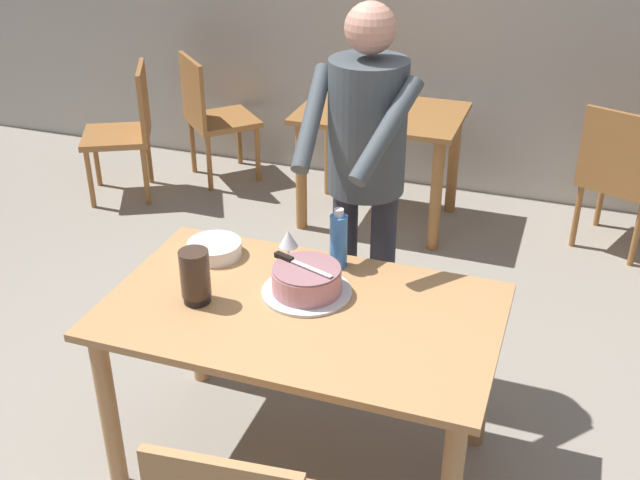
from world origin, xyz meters
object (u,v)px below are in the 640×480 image
object	(u,v)px
cake_on_platter	(307,281)
background_chair_1	(622,175)
main_dining_table	(302,335)
person_cutting_cake	(365,162)
background_chair_2	(212,114)
hurricane_lamp	(195,276)
cake_knife	(292,260)
background_chair_0	(127,127)
background_table	(380,136)
wine_glass_near	(288,240)
water_bottle	(338,240)
plate_stack	(214,249)

from	to	relation	value
cake_on_platter	background_chair_1	size ratio (longest dim) A/B	0.38
main_dining_table	background_chair_1	distance (m)	2.56
main_dining_table	person_cutting_cake	world-z (taller)	person_cutting_cake
background_chair_2	hurricane_lamp	bearing A→B (deg)	-64.47
cake_knife	background_chair_1	bearing A→B (deg)	60.83
main_dining_table	background_chair_0	size ratio (longest dim) A/B	1.59
person_cutting_cake	background_table	size ratio (longest dim) A/B	1.72
background_table	background_chair_2	distance (m)	1.31
wine_glass_near	person_cutting_cake	bearing A→B (deg)	59.03
main_dining_table	water_bottle	distance (m)	0.41
cake_on_platter	background_chair_2	distance (m)	2.86
background_chair_1	wine_glass_near	bearing A→B (deg)	-122.81
background_table	water_bottle	bearing A→B (deg)	-79.78
plate_stack	background_chair_0	distance (m)	2.38
main_dining_table	cake_on_platter	distance (m)	0.20
water_bottle	hurricane_lamp	xyz separation A→B (m)	(-0.41, -0.42, -0.01)
background_table	main_dining_table	bearing A→B (deg)	-82.07
wine_glass_near	background_chair_0	world-z (taller)	background_chair_0
wine_glass_near	person_cutting_cake	size ratio (longest dim) A/B	0.08
cake_on_platter	hurricane_lamp	world-z (taller)	hurricane_lamp
wine_glass_near	background_chair_1	world-z (taller)	background_chair_1
cake_knife	background_chair_2	size ratio (longest dim) A/B	0.29
plate_stack	wine_glass_near	distance (m)	0.32
background_table	background_chair_2	bearing A→B (deg)	169.20
water_bottle	person_cutting_cake	distance (m)	0.37
main_dining_table	hurricane_lamp	world-z (taller)	hurricane_lamp
background_chair_1	background_chair_0	bearing A→B (deg)	-175.22
cake_knife	background_chair_1	xyz separation A→B (m)	(1.21, 2.17, -0.37)
cake_on_platter	background_chair_0	bearing A→B (deg)	135.98
plate_stack	person_cutting_cake	xyz separation A→B (m)	(0.51, 0.39, 0.30)
wine_glass_near	hurricane_lamp	distance (m)	0.43
background_chair_1	water_bottle	bearing A→B (deg)	-119.22
background_chair_2	background_chair_1	bearing A→B (deg)	-3.54
hurricane_lamp	person_cutting_cake	bearing A→B (deg)	59.76
person_cutting_cake	background_table	world-z (taller)	person_cutting_cake
background_chair_1	background_chair_2	bearing A→B (deg)	176.46
plate_stack	water_bottle	xyz separation A→B (m)	(0.50, 0.09, 0.08)
plate_stack	person_cutting_cake	bearing A→B (deg)	37.36
main_dining_table	background_chair_1	world-z (taller)	background_chair_1
wine_glass_near	background_chair_2	world-z (taller)	background_chair_2
water_bottle	plate_stack	bearing A→B (deg)	-170.07
cake_knife	person_cutting_cake	bearing A→B (deg)	75.96
background_chair_2	background_chair_0	bearing A→B (deg)	-134.28
cake_knife	cake_on_platter	bearing A→B (deg)	-19.56
wine_glass_near	background_table	bearing A→B (deg)	94.31
cake_on_platter	wine_glass_near	size ratio (longest dim) A/B	2.36
person_cutting_cake	main_dining_table	bearing A→B (deg)	-93.99
background_chair_1	background_table	bearing A→B (deg)	-176.94
cake_knife	plate_stack	distance (m)	0.41
cake_knife	water_bottle	xyz separation A→B (m)	(0.11, 0.21, -0.00)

